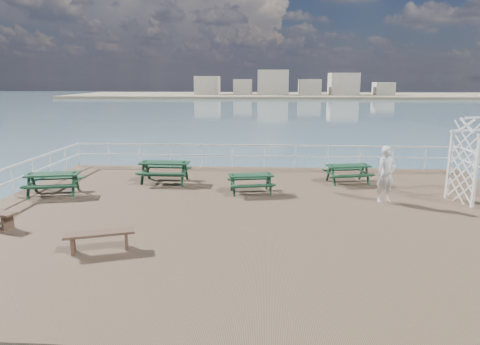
% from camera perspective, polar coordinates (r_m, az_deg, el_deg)
% --- Properties ---
extents(ground, '(18.00, 14.00, 0.30)m').
position_cam_1_polar(ground, '(13.47, 2.91, -5.92)').
color(ground, brown).
rests_on(ground, ground).
extents(sea_backdrop, '(300.00, 300.00, 9.20)m').
position_cam_1_polar(sea_backdrop, '(147.45, 8.55, 10.53)').
color(sea_backdrop, '#456775').
rests_on(sea_backdrop, ground).
extents(railing, '(17.77, 13.76, 1.10)m').
position_cam_1_polar(railing, '(15.69, 2.81, 0.60)').
color(railing, white).
rests_on(railing, ground).
extents(picnic_table_a, '(2.07, 1.81, 0.88)m').
position_cam_1_polar(picnic_table_a, '(16.71, -23.68, -0.82)').
color(picnic_table_a, '#12321C').
rests_on(picnic_table_a, ground).
extents(picnic_table_b, '(1.96, 1.59, 0.94)m').
position_cam_1_polar(picnic_table_b, '(17.38, -10.02, 0.66)').
color(picnic_table_b, '#12321C').
rests_on(picnic_table_b, ground).
extents(picnic_table_c, '(1.93, 1.68, 0.82)m').
position_cam_1_polar(picnic_table_c, '(17.56, 14.21, 0.34)').
color(picnic_table_c, '#12321C').
rests_on(picnic_table_c, ground).
extents(picnic_table_d, '(1.82, 1.58, 0.78)m').
position_cam_1_polar(picnic_table_d, '(15.53, 1.46, -0.94)').
color(picnic_table_d, '#12321C').
rests_on(picnic_table_d, ground).
extents(flat_bench_far, '(1.68, 0.91, 0.47)m').
position_cam_1_polar(flat_bench_far, '(10.96, -18.21, -8.14)').
color(flat_bench_far, brown).
rests_on(flat_bench_far, ground).
extents(person, '(0.81, 0.67, 1.90)m').
position_cam_1_polar(person, '(15.11, 18.91, -0.23)').
color(person, silver).
rests_on(person, ground).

